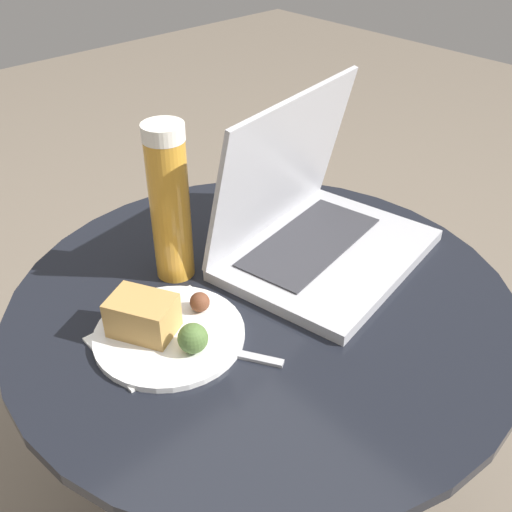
{
  "coord_description": "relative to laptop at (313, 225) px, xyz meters",
  "views": [
    {
      "loc": [
        -0.48,
        -0.5,
        1.07
      ],
      "look_at": [
        -0.0,
        0.01,
        0.58
      ],
      "focal_mm": 42.0,
      "sensor_mm": 36.0,
      "label": 1
    }
  ],
  "objects": [
    {
      "name": "laptop",
      "position": [
        0.0,
        0.0,
        0.0
      ],
      "size": [
        0.37,
        0.3,
        0.26
      ],
      "color": "#B2B2B7",
      "rests_on": "table"
    },
    {
      "name": "beer_glass",
      "position": [
        -0.2,
        0.11,
        0.07
      ],
      "size": [
        0.06,
        0.06,
        0.24
      ],
      "color": "gold",
      "rests_on": "table"
    },
    {
      "name": "ground_plane",
      "position": [
        -0.14,
        -0.03,
        -0.57
      ],
      "size": [
        6.0,
        6.0,
        0.0
      ],
      "primitive_type": "plane",
      "color": "#726656"
    },
    {
      "name": "napkin",
      "position": [
        -0.29,
        0.0,
        -0.05
      ],
      "size": [
        0.18,
        0.13,
        0.0
      ],
      "color": "white",
      "rests_on": "table"
    },
    {
      "name": "snack_plate",
      "position": [
        -0.3,
        -0.0,
        -0.03
      ],
      "size": [
        0.2,
        0.2,
        0.06
      ],
      "color": "white",
      "rests_on": "table"
    },
    {
      "name": "table",
      "position": [
        -0.14,
        -0.03,
        -0.19
      ],
      "size": [
        0.75,
        0.75,
        0.51
      ],
      "color": "#9E9EA3",
      "rests_on": "ground_plane"
    },
    {
      "name": "fork",
      "position": [
        -0.26,
        -0.07,
        -0.05
      ],
      "size": [
        0.1,
        0.15,
        0.0
      ],
      "color": "#B2B2B7",
      "rests_on": "table"
    }
  ]
}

